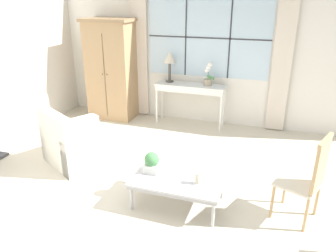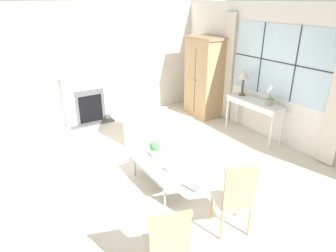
% 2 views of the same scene
% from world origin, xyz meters
% --- Properties ---
extents(ground_plane, '(14.00, 14.00, 0.00)m').
position_xyz_m(ground_plane, '(0.00, 0.00, 0.00)').
color(ground_plane, beige).
extents(wall_back_windowed, '(7.20, 0.14, 2.80)m').
position_xyz_m(wall_back_windowed, '(0.00, 3.02, 1.40)').
color(wall_back_windowed, silver).
rests_on(wall_back_windowed, ground_plane).
extents(armoire, '(0.99, 0.65, 2.00)m').
position_xyz_m(armoire, '(-1.88, 2.65, 1.01)').
color(armoire, tan).
rests_on(armoire, ground_plane).
extents(console_table, '(1.36, 0.40, 0.82)m').
position_xyz_m(console_table, '(-0.24, 2.74, 0.72)').
color(console_table, white).
rests_on(console_table, ground_plane).
extents(table_lamp, '(0.23, 0.23, 0.60)m').
position_xyz_m(table_lamp, '(-0.68, 2.79, 1.26)').
color(table_lamp, '#4C4742').
rests_on(table_lamp, console_table).
extents(potted_orchid, '(0.21, 0.16, 0.44)m').
position_xyz_m(potted_orchid, '(0.09, 2.78, 0.99)').
color(potted_orchid, tan).
rests_on(potted_orchid, console_table).
extents(armchair_upholstered, '(1.23, 1.25, 0.87)m').
position_xyz_m(armchair_upholstered, '(-1.44, 0.67, 0.28)').
color(armchair_upholstered, silver).
rests_on(armchair_upholstered, ground_plane).
extents(side_chair_wooden, '(0.57, 0.57, 1.06)m').
position_xyz_m(side_chair_wooden, '(1.79, 0.22, 0.58)').
color(side_chair_wooden, beige).
rests_on(side_chair_wooden, ground_plane).
extents(coffee_table, '(1.09, 0.69, 0.37)m').
position_xyz_m(coffee_table, '(0.34, 0.07, 0.33)').
color(coffee_table, '#BCBCC1').
rests_on(coffee_table, ground_plane).
extents(potted_plant_small, '(0.19, 0.19, 0.26)m').
position_xyz_m(potted_plant_small, '(-0.02, 0.11, 0.50)').
color(potted_plant_small, white).
rests_on(potted_plant_small, coffee_table).
extents(pillar_candle, '(0.10, 0.10, 0.15)m').
position_xyz_m(pillar_candle, '(0.59, 0.02, 0.43)').
color(pillar_candle, silver).
rests_on(pillar_candle, coffee_table).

